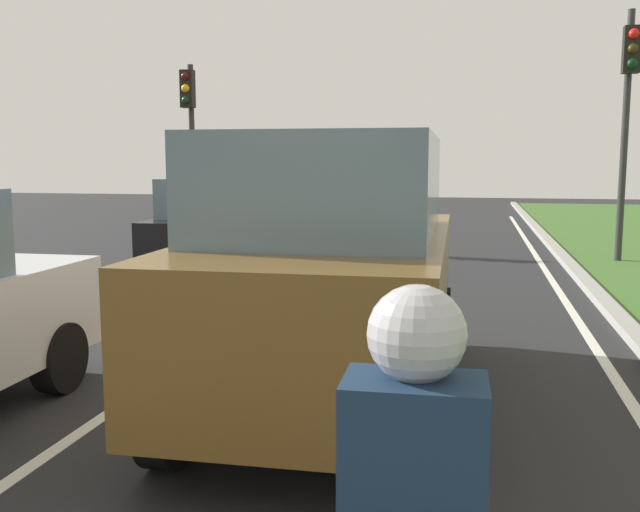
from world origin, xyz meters
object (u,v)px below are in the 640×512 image
(traffic_light_near_right, at_px, (628,96))
(traffic_light_overhead_left, at_px, (190,121))
(car_suv_ahead, at_px, (332,269))
(rider_person, at_px, (414,474))
(car_hatchback_far, at_px, (218,227))

(traffic_light_near_right, relative_size, traffic_light_overhead_left, 1.14)
(traffic_light_near_right, bearing_deg, traffic_light_overhead_left, 172.23)
(car_suv_ahead, relative_size, traffic_light_overhead_left, 1.03)
(traffic_light_near_right, bearing_deg, rider_person, -103.03)
(traffic_light_near_right, bearing_deg, car_hatchback_far, -157.48)
(car_hatchback_far, relative_size, rider_person, 3.21)
(car_hatchback_far, bearing_deg, traffic_light_near_right, 21.29)
(rider_person, height_order, traffic_light_overhead_left, traffic_light_overhead_left)
(rider_person, height_order, traffic_light_near_right, traffic_light_near_right)
(car_suv_ahead, bearing_deg, rider_person, -76.62)
(rider_person, relative_size, traffic_light_near_right, 0.23)
(rider_person, xyz_separation_m, traffic_light_overhead_left, (-6.74, 14.59, 1.86))
(car_suv_ahead, xyz_separation_m, car_hatchback_far, (-3.38, 6.29, -0.28))
(rider_person, bearing_deg, traffic_light_overhead_left, 113.21)
(car_suv_ahead, distance_m, traffic_light_near_right, 10.46)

